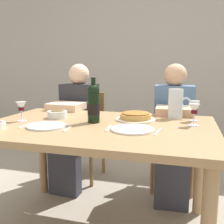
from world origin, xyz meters
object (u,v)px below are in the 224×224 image
(wine_bottle, at_px, (94,103))
(chair_left, at_px, (85,129))
(diner_right, at_px, (173,128))
(chair_right, at_px, (173,134))
(baked_tart, at_px, (136,116))
(wine_glass_centre, at_px, (195,107))
(wine_glass_right_diner, at_px, (194,110))
(olive_bowl, at_px, (57,114))
(dining_table, at_px, (98,138))
(water_pitcher, at_px, (176,105))
(dinner_plate_left_setting, at_px, (133,129))
(wine_glass_left_diner, at_px, (21,107))
(diner_left, at_px, (75,122))
(dinner_plate_right_setting, at_px, (47,126))

(wine_bottle, xyz_separation_m, chair_left, (-0.40, 0.84, -0.39))
(diner_right, bearing_deg, chair_left, -17.35)
(chair_right, bearing_deg, baked_tart, 68.15)
(baked_tart, height_order, wine_glass_centre, wine_glass_centre)
(wine_glass_right_diner, xyz_separation_m, wine_glass_centre, (0.01, 0.16, -0.00))
(olive_bowl, height_order, wine_glass_right_diner, wine_glass_right_diner)
(dining_table, height_order, wine_bottle, wine_bottle)
(wine_bottle, xyz_separation_m, olive_bowl, (-0.31, 0.08, -0.10))
(water_pitcher, distance_m, wine_glass_centre, 0.15)
(water_pitcher, relative_size, diner_right, 0.18)
(baked_tart, distance_m, diner_right, 0.55)
(water_pitcher, distance_m, dinner_plate_left_setting, 0.52)
(chair_right, bearing_deg, dinner_plate_left_setting, 75.67)
(olive_bowl, distance_m, wine_glass_right_diner, 0.96)
(wine_glass_left_diner, height_order, wine_glass_right_diner, wine_glass_right_diner)
(dining_table, height_order, baked_tart, baked_tart)
(diner_left, xyz_separation_m, chair_right, (0.90, 0.25, -0.12))
(wine_glass_centre, bearing_deg, diner_left, 160.74)
(wine_bottle, xyz_separation_m, baked_tart, (0.26, 0.16, -0.10))
(water_pitcher, height_order, wine_glass_right_diner, water_pitcher)
(dining_table, distance_m, diner_right, 0.81)
(dining_table, relative_size, olive_bowl, 10.51)
(dining_table, distance_m, water_pitcher, 0.63)
(water_pitcher, relative_size, wine_glass_left_diner, 1.58)
(water_pitcher, distance_m, wine_glass_right_diner, 0.27)
(wine_bottle, distance_m, diner_left, 0.78)
(wine_bottle, relative_size, wine_glass_centre, 2.14)
(baked_tart, xyz_separation_m, olive_bowl, (-0.57, -0.08, 0.00))
(dinner_plate_left_setting, relative_size, diner_left, 0.22)
(olive_bowl, bearing_deg, wine_glass_left_diner, -137.15)
(olive_bowl, bearing_deg, chair_right, 44.13)
(wine_bottle, relative_size, wine_glass_right_diner, 2.13)
(water_pitcher, xyz_separation_m, dinner_plate_right_setting, (-0.76, -0.52, -0.09))
(olive_bowl, xyz_separation_m, dinner_plate_right_setting, (0.07, -0.28, -0.03))
(water_pitcher, height_order, chair_left, water_pitcher)
(water_pitcher, bearing_deg, dinner_plate_left_setting, -115.88)
(chair_left, xyz_separation_m, chair_right, (0.89, 0.01, 0.00))
(chair_right, bearing_deg, water_pitcher, 90.00)
(chair_left, bearing_deg, diner_right, 168.14)
(dinner_plate_right_setting, distance_m, chair_right, 1.32)
(wine_glass_centre, xyz_separation_m, diner_right, (-0.15, 0.38, -0.24))
(chair_left, height_order, diner_right, diner_right)
(chair_right, bearing_deg, dinner_plate_right_setting, 52.12)
(dinner_plate_right_setting, xyz_separation_m, diner_right, (0.74, 0.83, -0.15))
(chair_left, height_order, chair_right, same)
(wine_glass_right_diner, distance_m, diner_left, 1.21)
(wine_glass_right_diner, distance_m, chair_left, 1.35)
(wine_bottle, bearing_deg, wine_glass_centre, 19.92)
(diner_left, distance_m, diner_right, 0.91)
(dinner_plate_right_setting, bearing_deg, water_pitcher, 34.52)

